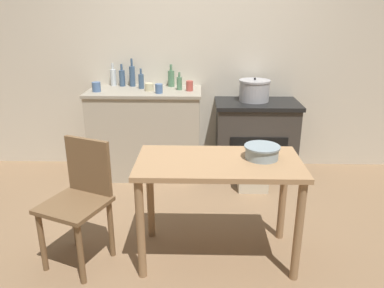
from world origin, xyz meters
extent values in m
plane|color=#896B4C|center=(0.00, 0.00, 0.00)|extent=(14.00, 14.00, 0.00)
cube|color=beige|center=(0.00, 1.58, 1.27)|extent=(8.00, 0.07, 2.55)
cube|color=#B2A893|center=(-0.51, 1.26, 0.45)|extent=(1.15, 0.58, 0.90)
cube|color=gray|center=(-0.51, 1.26, 0.92)|extent=(1.18, 0.61, 0.03)
cube|color=#38332D|center=(0.67, 1.29, 0.38)|extent=(0.84, 0.52, 0.77)
cube|color=black|center=(0.67, 1.29, 0.79)|extent=(0.88, 0.56, 0.04)
cube|color=black|center=(0.67, 1.02, 0.34)|extent=(0.59, 0.01, 0.32)
cube|color=#A87F56|center=(0.20, -0.24, 0.74)|extent=(1.12, 0.59, 0.03)
cylinder|color=#97724E|center=(-0.31, -0.48, 0.36)|extent=(0.06, 0.06, 0.72)
cylinder|color=#97724E|center=(0.71, -0.48, 0.36)|extent=(0.06, 0.06, 0.72)
cylinder|color=#97724E|center=(-0.31, 0.01, 0.36)|extent=(0.06, 0.06, 0.72)
cylinder|color=#97724E|center=(0.71, 0.01, 0.36)|extent=(0.06, 0.06, 0.72)
cube|color=brown|center=(-0.78, -0.35, 0.46)|extent=(0.52, 0.52, 0.03)
cube|color=brown|center=(-0.71, -0.18, 0.68)|extent=(0.34, 0.17, 0.41)
cylinder|color=brown|center=(-1.00, -0.44, 0.22)|extent=(0.04, 0.04, 0.45)
cylinder|color=brown|center=(-0.70, -0.56, 0.22)|extent=(0.04, 0.04, 0.45)
cylinder|color=brown|center=(-0.87, -0.13, 0.22)|extent=(0.04, 0.04, 0.45)
cylinder|color=brown|center=(-0.57, -0.26, 0.22)|extent=(0.04, 0.04, 0.45)
cube|color=beige|center=(0.60, 0.85, 0.16)|extent=(0.29, 0.20, 0.33)
cylinder|color=#A8A8AD|center=(0.64, 1.33, 0.91)|extent=(0.31, 0.31, 0.20)
cylinder|color=#A8A8AD|center=(0.64, 1.33, 1.02)|extent=(0.33, 0.33, 0.02)
sphere|color=black|center=(0.64, 1.33, 1.04)|extent=(0.02, 0.02, 0.02)
cylinder|color=#93A8B2|center=(0.50, -0.19, 0.80)|extent=(0.23, 0.23, 0.09)
cylinder|color=#8597A0|center=(0.50, -0.19, 0.84)|extent=(0.25, 0.25, 0.01)
cylinder|color=#3D5675|center=(-0.79, 1.47, 1.02)|extent=(0.06, 0.06, 0.17)
cylinder|color=#3D5675|center=(-0.79, 1.47, 1.14)|extent=(0.02, 0.02, 0.07)
cylinder|color=silver|center=(-0.89, 1.49, 1.02)|extent=(0.06, 0.06, 0.18)
cylinder|color=silver|center=(-0.89, 1.49, 1.15)|extent=(0.02, 0.02, 0.07)
cylinder|color=#3D5675|center=(-0.67, 1.47, 1.04)|extent=(0.06, 0.06, 0.21)
cylinder|color=#3D5675|center=(-0.67, 1.47, 1.19)|extent=(0.02, 0.02, 0.08)
cylinder|color=#517F5B|center=(-0.25, 1.46, 1.02)|extent=(0.07, 0.07, 0.17)
cylinder|color=#517F5B|center=(-0.25, 1.46, 1.14)|extent=(0.03, 0.03, 0.07)
cylinder|color=#517F5B|center=(-0.15, 1.28, 1.00)|extent=(0.06, 0.06, 0.13)
cylinder|color=#517F5B|center=(-0.15, 1.28, 1.09)|extent=(0.02, 0.02, 0.05)
cylinder|color=#3D5675|center=(-0.56, 1.34, 1.01)|extent=(0.06, 0.06, 0.15)
cylinder|color=#3D5675|center=(-0.56, 1.34, 1.12)|extent=(0.02, 0.02, 0.06)
cylinder|color=#B74C42|center=(-0.04, 1.23, 0.99)|extent=(0.07, 0.07, 0.10)
cylinder|color=beige|center=(-0.46, 1.23, 0.97)|extent=(0.09, 0.09, 0.08)
cylinder|color=#4C6B99|center=(-0.99, 1.17, 0.98)|extent=(0.09, 0.09, 0.10)
cylinder|color=#4C6B99|center=(-0.35, 1.10, 0.98)|extent=(0.07, 0.07, 0.09)
camera|label=1|loc=(0.08, -2.59, 1.71)|focal=35.00mm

